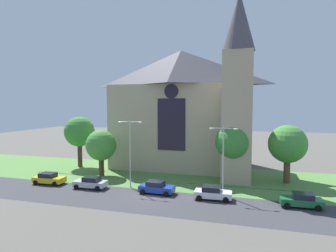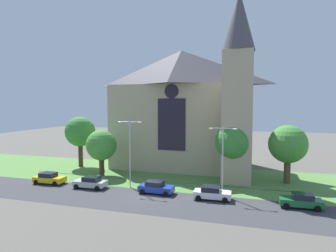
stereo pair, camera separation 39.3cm
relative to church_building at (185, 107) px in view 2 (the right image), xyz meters
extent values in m
plane|color=#56544C|center=(-0.16, -6.52, -10.27)|extent=(160.00, 160.00, 0.00)
cube|color=#38383D|center=(-0.16, -18.52, -10.27)|extent=(120.00, 8.00, 0.01)
cube|color=#517F3D|center=(-0.16, -8.52, -10.27)|extent=(120.00, 20.00, 0.01)
cube|color=tan|center=(-0.77, 0.63, -3.27)|extent=(22.00, 12.00, 14.00)
pyramid|color=#47444C|center=(-0.77, 0.63, 6.73)|extent=(22.00, 12.00, 6.00)
cube|color=black|center=(-0.77, -5.42, -2.57)|extent=(4.40, 0.16, 8.00)
cylinder|color=black|center=(-0.77, -5.42, 2.53)|extent=(2.20, 0.15, 2.20)
cube|color=tan|center=(9.23, -7.37, -1.27)|extent=(4.00, 4.00, 18.00)
cone|color=#47444C|center=(9.23, -7.37, 11.73)|extent=(4.40, 4.40, 8.00)
cylinder|color=black|center=(-0.77, -14.02, -9.17)|extent=(34.79, 0.05, 0.05)
cylinder|color=black|center=(-18.17, -14.02, -9.72)|extent=(0.06, 0.07, 1.10)
cylinder|color=black|center=(-9.47, -14.02, -9.72)|extent=(0.07, 0.07, 1.10)
cylinder|color=black|center=(-0.77, -14.02, -9.72)|extent=(0.06, 0.07, 1.10)
cylinder|color=black|center=(7.92, -14.02, -9.72)|extent=(0.07, 0.07, 1.10)
cylinder|color=black|center=(16.62, -14.02, -9.72)|extent=(0.06, 0.07, 1.10)
cylinder|color=#4C3823|center=(8.75, -8.16, -8.34)|extent=(0.80, 0.80, 3.85)
sphere|color=#387F33|center=(8.75, -8.16, -4.59)|extent=(4.88, 4.88, 4.88)
cylinder|color=brown|center=(15.92, -6.02, -8.54)|extent=(0.87, 0.87, 3.46)
sphere|color=#428C38|center=(15.92, -6.02, -4.87)|extent=(5.19, 5.19, 5.19)
cylinder|color=#423021|center=(-17.40, -4.81, -8.19)|extent=(0.77, 0.77, 4.17)
sphere|color=#387F33|center=(-17.40, -4.81, -4.16)|extent=(5.16, 5.16, 5.16)
cylinder|color=#423021|center=(-10.67, -9.47, -8.81)|extent=(0.78, 0.78, 2.92)
sphere|color=#428C38|center=(-10.67, -9.47, -5.62)|extent=(4.61, 4.61, 4.61)
cylinder|color=#B2B2B7|center=(-3.87, -14.12, -5.90)|extent=(0.16, 0.16, 8.75)
cylinder|color=#B2B2B7|center=(-4.57, -14.12, -1.72)|extent=(1.40, 0.10, 0.10)
cylinder|color=#B2B2B7|center=(-3.17, -14.12, -1.72)|extent=(1.40, 0.10, 0.10)
ellipsoid|color=white|center=(-5.27, -14.12, -1.77)|extent=(0.57, 0.26, 0.20)
ellipsoid|color=white|center=(-2.47, -14.12, -1.77)|extent=(0.57, 0.26, 0.20)
cylinder|color=#B2B2B7|center=(8.01, -14.12, -6.17)|extent=(0.16, 0.16, 8.20)
cylinder|color=#B2B2B7|center=(7.31, -14.12, -2.27)|extent=(1.40, 0.10, 0.10)
cylinder|color=#B2B2B7|center=(8.71, -14.12, -2.27)|extent=(1.40, 0.10, 0.10)
ellipsoid|color=white|center=(6.61, -14.12, -2.32)|extent=(0.57, 0.26, 0.20)
ellipsoid|color=white|center=(9.41, -14.12, -2.32)|extent=(0.57, 0.26, 0.20)
cube|color=gold|center=(-15.16, -15.67, -9.66)|extent=(4.26, 1.94, 0.70)
cube|color=black|center=(-15.36, -15.68, -9.04)|extent=(2.05, 1.67, 0.55)
cylinder|color=black|center=(-13.72, -14.72, -9.95)|extent=(0.65, 0.24, 0.64)
cylinder|color=black|center=(-13.66, -16.52, -9.95)|extent=(0.65, 0.24, 0.64)
cylinder|color=black|center=(-16.66, -14.83, -9.95)|extent=(0.65, 0.24, 0.64)
cylinder|color=black|center=(-16.59, -16.62, -9.95)|extent=(0.65, 0.24, 0.64)
cube|color=#B7B7BC|center=(-8.69, -15.94, -9.66)|extent=(4.28, 1.98, 0.70)
cube|color=black|center=(-8.49, -15.93, -9.04)|extent=(2.07, 1.69, 0.55)
cylinder|color=black|center=(-10.11, -16.90, -9.95)|extent=(0.65, 0.25, 0.64)
cylinder|color=black|center=(-10.19, -15.10, -9.95)|extent=(0.65, 0.25, 0.64)
cylinder|color=black|center=(-7.18, -16.77, -9.95)|extent=(0.65, 0.25, 0.64)
cylinder|color=black|center=(-7.26, -14.97, -9.95)|extent=(0.65, 0.25, 0.64)
cube|color=#1E3899|center=(0.27, -15.63, -9.66)|extent=(4.24, 1.90, 0.70)
cube|color=black|center=(0.07, -15.63, -9.04)|extent=(2.04, 1.65, 0.55)
cylinder|color=black|center=(1.76, -14.77, -9.95)|extent=(0.65, 0.24, 0.64)
cylinder|color=black|center=(1.72, -16.57, -9.95)|extent=(0.65, 0.24, 0.64)
cylinder|color=black|center=(-1.18, -14.70, -9.95)|extent=(0.65, 0.24, 0.64)
cylinder|color=black|center=(-1.22, -16.49, -9.95)|extent=(0.65, 0.24, 0.64)
cube|color=silver|center=(7.11, -15.93, -9.66)|extent=(4.27, 1.97, 0.70)
cube|color=black|center=(6.91, -15.94, -9.04)|extent=(2.07, 1.68, 0.55)
cylinder|color=black|center=(8.54, -14.97, -9.95)|extent=(0.65, 0.25, 0.64)
cylinder|color=black|center=(8.61, -16.77, -9.95)|extent=(0.65, 0.25, 0.64)
cylinder|color=black|center=(5.60, -15.10, -9.95)|extent=(0.65, 0.25, 0.64)
cylinder|color=black|center=(5.68, -16.89, -9.95)|extent=(0.65, 0.25, 0.64)
cube|color=#196033|center=(16.33, -15.87, -9.66)|extent=(4.26, 1.94, 0.70)
cube|color=black|center=(16.53, -15.87, -9.04)|extent=(2.05, 1.67, 0.55)
cylinder|color=black|center=(14.89, -16.82, -9.95)|extent=(0.65, 0.24, 0.64)
cylinder|color=black|center=(14.83, -15.02, -9.95)|extent=(0.65, 0.24, 0.64)
cylinder|color=black|center=(17.83, -16.72, -9.95)|extent=(0.65, 0.24, 0.64)
cylinder|color=black|center=(17.77, -14.92, -9.95)|extent=(0.65, 0.24, 0.64)
camera|label=1|loc=(11.32, -48.65, 0.53)|focal=31.26mm
camera|label=2|loc=(11.70, -48.53, 0.53)|focal=31.26mm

